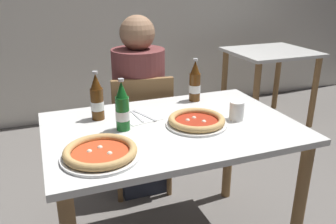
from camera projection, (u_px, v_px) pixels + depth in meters
The scene contains 11 objects.
dining_table_main at pixel (172, 146), 1.73m from camera, with size 1.20×0.80×0.75m.
chair_behind_table at pixel (141, 128), 2.32m from camera, with size 0.45×0.45×0.85m.
diner_seated at pixel (140, 111), 2.33m from camera, with size 0.34×0.34×1.21m.
dining_table_background at pixel (270, 66), 3.48m from camera, with size 0.80×0.70×0.75m.
pizza_margherita_near at pixel (100, 153), 1.37m from camera, with size 0.32×0.32×0.04m.
pizza_marinara_far at pixel (197, 121), 1.68m from camera, with size 0.30×0.30×0.04m.
beer_bottle_left at pixel (97, 99), 1.72m from camera, with size 0.07×0.07×0.25m.
beer_bottle_center at pixel (122, 109), 1.60m from camera, with size 0.07×0.07×0.25m.
beer_bottle_right at pixel (195, 83), 1.99m from camera, with size 0.07×0.07×0.25m.
napkin_with_cutlery at pixel (141, 117), 1.78m from camera, with size 0.21×0.21×0.01m.
paper_cup at pixel (237, 111), 1.73m from camera, with size 0.07×0.07×0.10m, color white.
Camera 1 is at (-0.57, -1.44, 1.41)m, focal length 37.25 mm.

